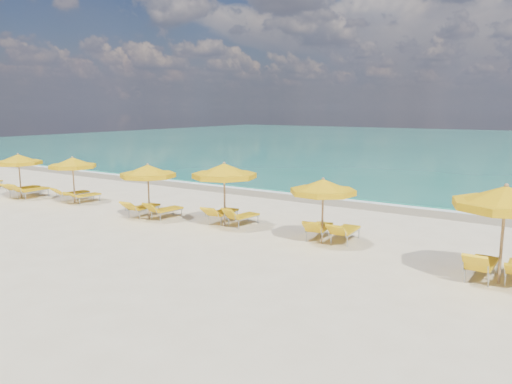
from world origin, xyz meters
The scene contains 22 objects.
ground_plane centered at (0.00, 0.00, 0.00)m, with size 120.00×120.00×0.00m, color beige.
ocean centered at (0.00, 48.00, 0.00)m, with size 120.00×80.00×0.30m, color #136E5A.
wet_sand_band centered at (0.00, 7.40, 0.00)m, with size 120.00×2.60×0.01m, color tan.
foam_line centered at (0.00, 8.20, 0.00)m, with size 120.00×1.20×0.03m, color white.
whitecap_near centered at (-6.00, 17.00, 0.00)m, with size 14.00×0.36×0.05m, color white.
umbrella_1 centered at (-12.42, -0.36, 1.85)m, with size 2.44×2.44×2.17m.
umbrella_2 centered at (-9.29, 0.35, 1.81)m, with size 2.66×2.66×2.13m.
umbrella_3 centered at (-3.94, -0.15, 1.87)m, with size 2.39×2.39×2.19m.
umbrella_4 centered at (-0.72, 0.50, 2.03)m, with size 2.61×2.61×2.38m.
umbrella_5 centered at (3.32, 0.36, 1.83)m, with size 2.64×2.64×2.14m.
umbrella_6 centered at (8.64, -0.58, 2.15)m, with size 2.66×2.66×2.52m.
lounger_1_left centered at (-12.86, 0.05, 0.23)m, with size 0.82×1.95×0.76m.
lounger_1_right centered at (-11.99, -0.05, 0.23)m, with size 0.73×1.94×0.83m.
lounger_2_left centered at (-9.75, 0.63, 0.21)m, with size 0.71×1.78×0.73m.
lounger_2_right centered at (-8.82, 0.62, 0.20)m, with size 0.63×1.69×0.63m.
lounger_3_left centered at (-4.48, 0.03, 0.22)m, with size 0.76×1.84×0.77m.
lounger_3_right centered at (-3.43, 0.24, 0.21)m, with size 0.70×1.71×0.76m.
lounger_4_left centered at (-1.16, 0.93, 0.23)m, with size 0.82×1.93×0.78m.
lounger_4_right centered at (-0.23, 0.97, 0.20)m, with size 0.71×1.64×0.79m.
lounger_5_left centered at (2.97, 0.85, 0.22)m, with size 0.90×1.85×0.81m.
lounger_5_right centered at (3.86, 0.94, 0.22)m, with size 0.74×1.85×0.79m.
lounger_6_left centered at (8.20, -0.40, 0.23)m, with size 0.66×1.79×0.88m.
Camera 1 is at (10.21, -13.77, 4.33)m, focal length 35.00 mm.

